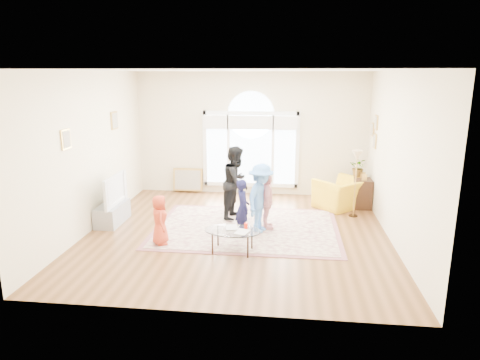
# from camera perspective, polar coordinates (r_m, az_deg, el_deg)

# --- Properties ---
(ground) EXTENTS (6.00, 6.00, 0.00)m
(ground) POSITION_cam_1_polar(r_m,az_deg,el_deg) (8.74, -0.39, -7.07)
(ground) COLOR #563619
(ground) RESTS_ON ground
(room_shell) EXTENTS (6.00, 6.00, 6.00)m
(room_shell) POSITION_cam_1_polar(r_m,az_deg,el_deg) (11.08, 1.42, 5.85)
(room_shell) COLOR beige
(room_shell) RESTS_ON ground
(area_rug) EXTENTS (3.60, 2.60, 0.02)m
(area_rug) POSITION_cam_1_polar(r_m,az_deg,el_deg) (8.98, 0.88, -6.39)
(area_rug) COLOR beige
(area_rug) RESTS_ON ground
(rug_border) EXTENTS (3.80, 2.80, 0.01)m
(rug_border) POSITION_cam_1_polar(r_m,az_deg,el_deg) (8.99, 0.88, -6.42)
(rug_border) COLOR #895153
(rug_border) RESTS_ON ground
(tv_console) EXTENTS (0.45, 1.00, 0.42)m
(tv_console) POSITION_cam_1_polar(r_m,az_deg,el_deg) (9.64, -16.66, -4.30)
(tv_console) COLOR gray
(tv_console) RESTS_ON ground
(television) EXTENTS (0.17, 1.12, 0.65)m
(television) POSITION_cam_1_polar(r_m,az_deg,el_deg) (9.49, -16.84, -1.24)
(television) COLOR black
(television) RESTS_ON tv_console
(coffee_table) EXTENTS (1.08, 0.75, 0.54)m
(coffee_table) POSITION_cam_1_polar(r_m,az_deg,el_deg) (7.71, -1.02, -6.84)
(coffee_table) COLOR silver
(coffee_table) RESTS_ON ground
(armchair) EXTENTS (1.44, 1.43, 0.70)m
(armchair) POSITION_cam_1_polar(r_m,az_deg,el_deg) (10.51, 13.28, -1.76)
(armchair) COLOR yellow
(armchair) RESTS_ON ground
(side_cabinet) EXTENTS (0.40, 0.50, 0.70)m
(side_cabinet) POSITION_cam_1_polar(r_m,az_deg,el_deg) (10.66, 16.00, -1.73)
(side_cabinet) COLOR black
(side_cabinet) RESTS_ON ground
(floor_lamp) EXTENTS (0.30, 0.30, 1.51)m
(floor_lamp) POSITION_cam_1_polar(r_m,az_deg,el_deg) (9.74, 15.31, 2.50)
(floor_lamp) COLOR black
(floor_lamp) RESTS_ON ground
(plant_pedestal) EXTENTS (0.20, 0.20, 0.70)m
(plant_pedestal) POSITION_cam_1_polar(r_m,az_deg,el_deg) (10.91, 15.35, -1.32)
(plant_pedestal) COLOR white
(plant_pedestal) RESTS_ON ground
(potted_plant) EXTENTS (0.51, 0.48, 0.46)m
(potted_plant) POSITION_cam_1_polar(r_m,az_deg,el_deg) (10.78, 15.55, 1.64)
(potted_plant) COLOR #33722D
(potted_plant) RESTS_ON plant_pedestal
(leaning_picture) EXTENTS (0.80, 0.14, 0.62)m
(leaning_picture) POSITION_cam_1_polar(r_m,az_deg,el_deg) (11.74, -6.91, -1.60)
(leaning_picture) COLOR tan
(leaning_picture) RESTS_ON ground
(child_red) EXTENTS (0.45, 0.54, 0.95)m
(child_red) POSITION_cam_1_polar(r_m,az_deg,el_deg) (8.14, -10.64, -5.24)
(child_red) COLOR #C53D23
(child_red) RESTS_ON area_rug
(child_navy) EXTENTS (0.41, 0.49, 1.14)m
(child_navy) POSITION_cam_1_polar(r_m,az_deg,el_deg) (8.37, 0.35, -3.72)
(child_navy) COLOR #14143B
(child_navy) RESTS_ON area_rug
(child_black) EXTENTS (0.78, 0.91, 1.60)m
(child_black) POSITION_cam_1_polar(r_m,az_deg,el_deg) (9.38, -0.47, -0.31)
(child_black) COLOR black
(child_black) RESTS_ON area_rug
(child_pink) EXTENTS (0.38, 0.71, 1.15)m
(child_pink) POSITION_cam_1_polar(r_m,az_deg,el_deg) (8.77, 3.63, -2.90)
(child_pink) COLOR #F2A4A9
(child_pink) RESTS_ON area_rug
(child_blue) EXTENTS (0.82, 1.04, 1.40)m
(child_blue) POSITION_cam_1_polar(r_m,az_deg,el_deg) (8.57, 2.82, -2.41)
(child_blue) COLOR #5694E7
(child_blue) RESTS_ON area_rug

